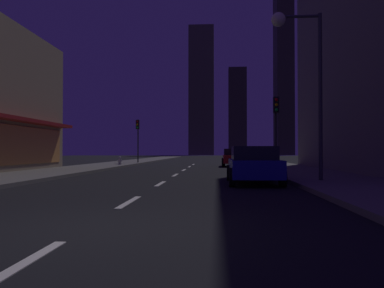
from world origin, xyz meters
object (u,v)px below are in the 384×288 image
at_px(car_parked_near, 253,165).
at_px(car_parked_far, 234,157).
at_px(fire_hydrant_far_left, 120,161).
at_px(traffic_light_far_left, 138,131).
at_px(traffic_light_near_right, 276,117).
at_px(street_lamp_right, 299,54).

height_order(car_parked_near, car_parked_far, same).
bearing_deg(fire_hydrant_far_left, traffic_light_far_left, 85.66).
bearing_deg(traffic_light_near_right, car_parked_far, 101.26).
relative_size(traffic_light_far_left, street_lamp_right, 0.64).
xyz_separation_m(fire_hydrant_far_left, street_lamp_right, (11.28, -16.00, 4.61)).
bearing_deg(fire_hydrant_far_left, car_parked_near, -59.49).
relative_size(car_parked_near, traffic_light_near_right, 1.01).
relative_size(car_parked_far, traffic_light_far_left, 1.01).
bearing_deg(car_parked_far, car_parked_near, -90.00).
xyz_separation_m(car_parked_far, street_lamp_right, (1.78, -15.97, 4.33)).
relative_size(fire_hydrant_far_left, traffic_light_far_left, 0.16).
bearing_deg(traffic_light_far_left, fire_hydrant_far_left, -94.34).
height_order(car_parked_far, traffic_light_near_right, traffic_light_near_right).
bearing_deg(traffic_light_near_right, fire_hydrant_far_left, 140.00).
bearing_deg(traffic_light_far_left, street_lamp_right, -62.91).
bearing_deg(traffic_light_far_left, car_parked_far, -30.19).
bearing_deg(car_parked_far, fire_hydrant_far_left, 179.85).
distance_m(car_parked_near, fire_hydrant_far_left, 18.71).
height_order(fire_hydrant_far_left, street_lamp_right, street_lamp_right).
xyz_separation_m(car_parked_near, street_lamp_right, (1.78, 0.12, 4.33)).
xyz_separation_m(fire_hydrant_far_left, traffic_light_far_left, (0.40, 5.27, 2.74)).
xyz_separation_m(fire_hydrant_far_left, traffic_light_near_right, (11.40, -9.56, 2.74)).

